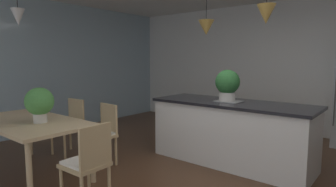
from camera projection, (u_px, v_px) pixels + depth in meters
wall_back_kitchen at (299, 67)px, 5.79m from camera, size 10.00×0.12×2.70m
window_wall_left_glazing at (42, 67)px, 5.83m from camera, size 0.06×8.40×2.70m
dining_table at (28, 125)px, 3.68m from camera, size 1.78×0.93×0.73m
chair_kitchen_end at (88, 162)px, 2.91m from camera, size 0.41×0.41×0.87m
chair_far_right at (101, 132)px, 4.09m from camera, size 0.43×0.43×0.87m
chair_far_left at (70, 124)px, 4.60m from camera, size 0.42×0.42×0.87m
kitchen_island at (231, 132)px, 4.18m from camera, size 2.31×0.85×0.91m
pendant_over_table at (18, 17)px, 3.64m from camera, size 0.17×0.17×0.77m
pendant_over_island_main at (206, 28)px, 4.29m from camera, size 0.24×0.24×0.83m
pendant_over_island_aux at (266, 14)px, 3.71m from camera, size 0.24×0.24×0.74m
potted_plant_on_island at (227, 84)px, 4.15m from camera, size 0.35×0.35×0.46m
potted_plant_on_table at (39, 103)px, 3.51m from camera, size 0.34×0.34×0.43m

